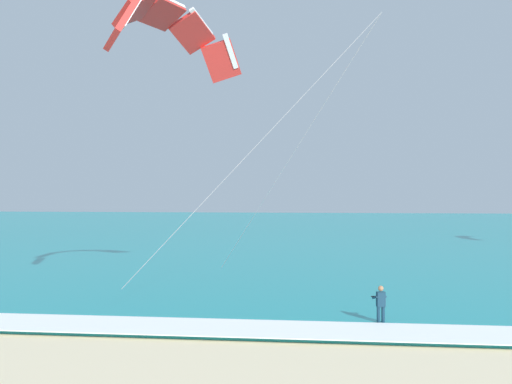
{
  "coord_description": "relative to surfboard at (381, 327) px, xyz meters",
  "views": [
    {
      "loc": [
        -3.14,
        -5.67,
        5.48
      ],
      "look_at": [
        -5.72,
        18.14,
        5.49
      ],
      "focal_mm": 38.08,
      "sensor_mm": 36.0,
      "label": 1
    }
  ],
  "objects": [
    {
      "name": "kitesurfer",
      "position": [
        -0.0,
        0.02,
        0.91
      ],
      "size": [
        0.61,
        0.61,
        1.69
      ],
      "color": "#143347",
      "rests_on": "ground"
    },
    {
      "name": "kite_primary",
      "position": [
        -9.95,
        4.53,
        13.79
      ],
      "size": [
        12.33,
        9.04,
        14.09
      ],
      "color": "red"
    },
    {
      "name": "surfboard",
      "position": [
        0.0,
        0.0,
        0.0
      ],
      "size": [
        0.79,
        1.47,
        0.09
      ],
      "color": "yellow",
      "rests_on": "ground"
    },
    {
      "name": "sea",
      "position": [
        0.47,
        57.41,
        0.07
      ],
      "size": [
        200.0,
        120.0,
        0.2
      ],
      "primitive_type": "cube",
      "color": "teal",
      "rests_on": "ground"
    },
    {
      "name": "surf_foam",
      "position": [
        0.47,
        -1.59,
        0.19
      ],
      "size": [
        200.0,
        2.73,
        0.04
      ],
      "primitive_type": "cube",
      "color": "white",
      "rests_on": "sea"
    }
  ]
}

